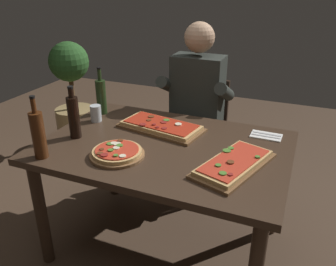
{
  "coord_description": "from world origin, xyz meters",
  "views": [
    {
      "loc": [
        0.71,
        -1.64,
        1.63
      ],
      "look_at": [
        0.0,
        0.05,
        0.79
      ],
      "focal_mm": 37.2,
      "sensor_mm": 36.0,
      "label": 1
    }
  ],
  "objects_px": {
    "dining_table": "(165,159)",
    "pizza_rectangular_front": "(161,126)",
    "pizza_round_far": "(117,153)",
    "wine_bottle_dark": "(38,134)",
    "vinegar_bottle_green": "(74,116)",
    "diner_chair": "(199,128)",
    "seated_diner": "(195,103)",
    "potted_plant_corner": "(73,96)",
    "pizza_rectangular_left": "(234,164)",
    "tumbler_near_camera": "(96,113)",
    "oil_bottle_amber": "(101,96)"
  },
  "relations": [
    {
      "from": "dining_table",
      "to": "tumbler_near_camera",
      "type": "height_order",
      "value": "tumbler_near_camera"
    },
    {
      "from": "potted_plant_corner",
      "to": "pizza_rectangular_left",
      "type": "bearing_deg",
      "value": -31.51
    },
    {
      "from": "vinegar_bottle_green",
      "to": "tumbler_near_camera",
      "type": "relative_size",
      "value": 2.9
    },
    {
      "from": "pizza_rectangular_front",
      "to": "wine_bottle_dark",
      "type": "xyz_separation_m",
      "value": [
        -0.44,
        -0.58,
        0.11
      ]
    },
    {
      "from": "dining_table",
      "to": "potted_plant_corner",
      "type": "height_order",
      "value": "potted_plant_corner"
    },
    {
      "from": "vinegar_bottle_green",
      "to": "diner_chair",
      "type": "bearing_deg",
      "value": 64.19
    },
    {
      "from": "oil_bottle_amber",
      "to": "seated_diner",
      "type": "height_order",
      "value": "seated_diner"
    },
    {
      "from": "tumbler_near_camera",
      "to": "pizza_round_far",
      "type": "bearing_deg",
      "value": -44.91
    },
    {
      "from": "seated_diner",
      "to": "diner_chair",
      "type": "bearing_deg",
      "value": 90.0
    },
    {
      "from": "diner_chair",
      "to": "dining_table",
      "type": "bearing_deg",
      "value": -85.93
    },
    {
      "from": "pizza_rectangular_left",
      "to": "diner_chair",
      "type": "distance_m",
      "value": 1.11
    },
    {
      "from": "diner_chair",
      "to": "oil_bottle_amber",
      "type": "bearing_deg",
      "value": -133.15
    },
    {
      "from": "pizza_rectangular_left",
      "to": "diner_chair",
      "type": "relative_size",
      "value": 0.62
    },
    {
      "from": "dining_table",
      "to": "seated_diner",
      "type": "distance_m",
      "value": 0.74
    },
    {
      "from": "diner_chair",
      "to": "pizza_rectangular_left",
      "type": "bearing_deg",
      "value": -63.16
    },
    {
      "from": "vinegar_bottle_green",
      "to": "seated_diner",
      "type": "xyz_separation_m",
      "value": [
        0.47,
        0.85,
        -0.13
      ]
    },
    {
      "from": "pizza_round_far",
      "to": "wine_bottle_dark",
      "type": "bearing_deg",
      "value": -156.06
    },
    {
      "from": "oil_bottle_amber",
      "to": "potted_plant_corner",
      "type": "distance_m",
      "value": 1.18
    },
    {
      "from": "dining_table",
      "to": "pizza_rectangular_left",
      "type": "xyz_separation_m",
      "value": [
        0.42,
        -0.1,
        0.11
      ]
    },
    {
      "from": "oil_bottle_amber",
      "to": "diner_chair",
      "type": "relative_size",
      "value": 0.38
    },
    {
      "from": "pizza_round_far",
      "to": "oil_bottle_amber",
      "type": "relative_size",
      "value": 0.9
    },
    {
      "from": "tumbler_near_camera",
      "to": "wine_bottle_dark",
      "type": "bearing_deg",
      "value": -88.8
    },
    {
      "from": "vinegar_bottle_green",
      "to": "dining_table",
      "type": "bearing_deg",
      "value": 12.08
    },
    {
      "from": "oil_bottle_amber",
      "to": "vinegar_bottle_green",
      "type": "relative_size",
      "value": 1.04
    },
    {
      "from": "pizza_rectangular_front",
      "to": "potted_plant_corner",
      "type": "bearing_deg",
      "value": 147.52
    },
    {
      "from": "oil_bottle_amber",
      "to": "tumbler_near_camera",
      "type": "bearing_deg",
      "value": -73.75
    },
    {
      "from": "pizza_rectangular_front",
      "to": "pizza_round_far",
      "type": "xyz_separation_m",
      "value": [
        -0.07,
        -0.42,
        0.0
      ]
    },
    {
      "from": "pizza_rectangular_left",
      "to": "wine_bottle_dark",
      "type": "distance_m",
      "value": 1.02
    },
    {
      "from": "pizza_round_far",
      "to": "oil_bottle_amber",
      "type": "height_order",
      "value": "oil_bottle_amber"
    },
    {
      "from": "pizza_rectangular_front",
      "to": "oil_bottle_amber",
      "type": "relative_size",
      "value": 1.72
    },
    {
      "from": "pizza_rectangular_front",
      "to": "vinegar_bottle_green",
      "type": "relative_size",
      "value": 1.78
    },
    {
      "from": "tumbler_near_camera",
      "to": "potted_plant_corner",
      "type": "relative_size",
      "value": 0.1
    },
    {
      "from": "diner_chair",
      "to": "potted_plant_corner",
      "type": "relative_size",
      "value": 0.82
    },
    {
      "from": "pizza_rectangular_front",
      "to": "tumbler_near_camera",
      "type": "height_order",
      "value": "tumbler_near_camera"
    },
    {
      "from": "wine_bottle_dark",
      "to": "oil_bottle_amber",
      "type": "xyz_separation_m",
      "value": [
        -0.05,
        0.68,
        -0.01
      ]
    },
    {
      "from": "pizza_rectangular_left",
      "to": "pizza_round_far",
      "type": "relative_size",
      "value": 1.83
    },
    {
      "from": "pizza_round_far",
      "to": "seated_diner",
      "type": "relative_size",
      "value": 0.22
    },
    {
      "from": "dining_table",
      "to": "oil_bottle_amber",
      "type": "height_order",
      "value": "oil_bottle_amber"
    },
    {
      "from": "pizza_rectangular_front",
      "to": "pizza_round_far",
      "type": "distance_m",
      "value": 0.43
    },
    {
      "from": "pizza_rectangular_front",
      "to": "oil_bottle_amber",
      "type": "distance_m",
      "value": 0.51
    },
    {
      "from": "pizza_rectangular_front",
      "to": "potted_plant_corner",
      "type": "distance_m",
      "value": 1.6
    },
    {
      "from": "diner_chair",
      "to": "seated_diner",
      "type": "xyz_separation_m",
      "value": [
        0.0,
        -0.12,
        0.26
      ]
    },
    {
      "from": "pizza_rectangular_left",
      "to": "vinegar_bottle_green",
      "type": "xyz_separation_m",
      "value": [
        -0.95,
        -0.01,
        0.11
      ]
    },
    {
      "from": "dining_table",
      "to": "pizza_rectangular_front",
      "type": "height_order",
      "value": "pizza_rectangular_front"
    },
    {
      "from": "pizza_round_far",
      "to": "vinegar_bottle_green",
      "type": "height_order",
      "value": "vinegar_bottle_green"
    },
    {
      "from": "seated_diner",
      "to": "tumbler_near_camera",
      "type": "bearing_deg",
      "value": -130.09
    },
    {
      "from": "pizza_rectangular_left",
      "to": "oil_bottle_amber",
      "type": "xyz_separation_m",
      "value": [
        -1.02,
        0.39,
        0.11
      ]
    },
    {
      "from": "tumbler_near_camera",
      "to": "seated_diner",
      "type": "relative_size",
      "value": 0.08
    },
    {
      "from": "diner_chair",
      "to": "potted_plant_corner",
      "type": "xyz_separation_m",
      "value": [
        -1.38,
        0.18,
        0.04
      ]
    },
    {
      "from": "tumbler_near_camera",
      "to": "diner_chair",
      "type": "distance_m",
      "value": 0.92
    }
  ]
}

